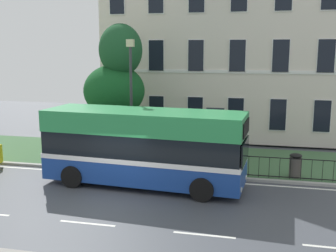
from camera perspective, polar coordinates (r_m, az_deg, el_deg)
ground_plane at (r=17.07m, az=-7.15°, el=-9.48°), size 60.00×56.00×0.18m
georgian_townhouse at (r=30.40m, az=7.94°, el=11.91°), size 15.25×10.96×12.88m
iron_verge_railing at (r=19.21m, az=4.37°, el=-5.15°), size 12.79×0.04×0.97m
evergreen_tree at (r=23.17m, az=-7.45°, el=2.85°), size 4.40×4.40×7.35m
single_decker_bus at (r=17.61m, az=-3.35°, el=-2.88°), size 8.80×3.20×3.28m
street_lamp_post at (r=20.45m, az=-5.18°, el=4.61°), size 0.36×0.24×6.21m
litter_bin at (r=19.46m, az=17.37°, el=-5.24°), size 0.56×0.56×1.10m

